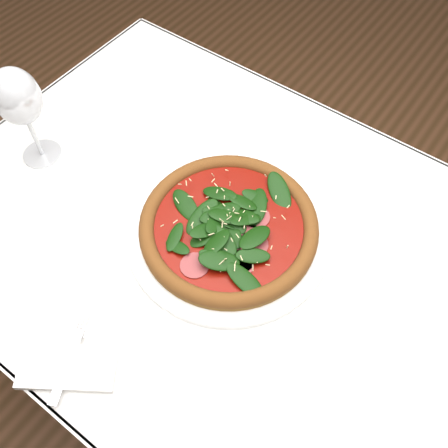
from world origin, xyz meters
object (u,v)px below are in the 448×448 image
Objects in this scene: plate at (229,231)px; wine_glass at (17,99)px; pizza at (229,224)px; napkin at (68,368)px.

wine_glass reaches higher than plate.
plate is 0.45m from wine_glass.
wine_glass reaches higher than pizza.
wine_glass reaches higher than napkin.
plate reaches higher than napkin.
pizza is at bearing 81.20° from napkin.
napkin is at bearing -98.80° from plate.
plate is at bearing 81.20° from napkin.
pizza is 0.35m from napkin.
plate is 0.02m from pizza.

